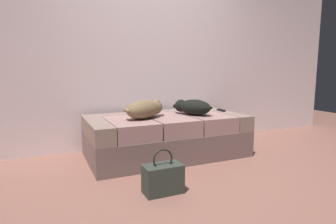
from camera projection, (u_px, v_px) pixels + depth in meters
ground_plane at (210, 185)px, 2.52m from camera, size 10.00×10.00×0.00m
back_wall at (147, 40)px, 3.75m from camera, size 6.40×0.10×2.80m
couch at (166, 136)px, 3.36m from camera, size 1.82×0.95×0.48m
dog_tan at (145, 109)px, 3.13m from camera, size 0.57×0.44×0.21m
dog_dark at (192, 107)px, 3.37m from camera, size 0.41×0.51×0.19m
tv_remote at (221, 110)px, 3.70m from camera, size 0.05×0.15×0.02m
handbag at (163, 178)px, 2.34m from camera, size 0.32×0.18×0.38m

